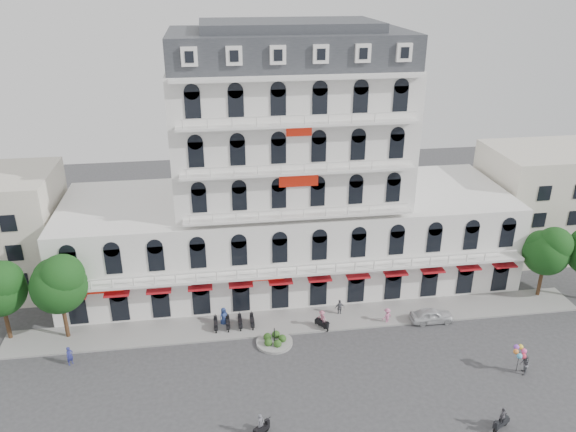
% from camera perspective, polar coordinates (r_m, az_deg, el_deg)
% --- Properties ---
extents(ground, '(120.00, 120.00, 0.00)m').
position_cam_1_polar(ground, '(45.99, 3.44, -16.89)').
color(ground, '#38383A').
rests_on(ground, ground).
extents(sidewalk, '(53.00, 4.00, 0.16)m').
position_cam_1_polar(sidewalk, '(52.97, 1.49, -10.56)').
color(sidewalk, gray).
rests_on(sidewalk, ground).
extents(main_building, '(45.00, 15.00, 25.80)m').
position_cam_1_polar(main_building, '(56.31, 0.07, 2.97)').
color(main_building, silver).
rests_on(main_building, ground).
extents(flank_building_east, '(14.00, 10.00, 12.00)m').
position_cam_1_polar(flank_building_east, '(70.09, 24.88, 1.48)').
color(flank_building_east, beige).
rests_on(flank_building_east, ground).
extents(traffic_island, '(3.20, 3.20, 1.60)m').
position_cam_1_polar(traffic_island, '(50.09, -1.39, -12.58)').
color(traffic_island, gray).
rests_on(traffic_island, ground).
extents(parked_scooter_row, '(4.40, 1.80, 1.10)m').
position_cam_1_polar(parked_scooter_row, '(52.31, -5.48, -11.27)').
color(parked_scooter_row, black).
rests_on(parked_scooter_row, ground).
extents(tree_west_inner, '(4.76, 4.76, 8.25)m').
position_cam_1_polar(tree_west_inner, '(51.62, -22.27, -6.21)').
color(tree_west_inner, '#382314').
rests_on(tree_west_inner, ground).
extents(tree_east_inner, '(4.40, 4.37, 7.57)m').
position_cam_1_polar(tree_east_inner, '(59.62, 24.85, -3.11)').
color(tree_east_inner, '#382314').
rests_on(tree_east_inner, ground).
extents(parked_car, '(3.97, 1.63, 1.35)m').
position_cam_1_polar(parked_car, '(54.21, 14.38, -9.76)').
color(parked_car, silver).
rests_on(parked_car, ground).
extents(rider_west, '(1.39, 1.23, 1.94)m').
position_cam_1_polar(rider_west, '(41.61, -2.79, -20.62)').
color(rider_west, black).
rests_on(rider_west, ground).
extents(rider_northeast, '(1.57, 1.00, 1.93)m').
position_cam_1_polar(rider_northeast, '(44.62, 20.92, -18.71)').
color(rider_northeast, black).
rests_on(rider_northeast, ground).
extents(rider_center, '(1.14, 1.47, 1.94)m').
position_cam_1_polar(rider_center, '(51.53, 3.46, -10.45)').
color(rider_center, black).
rests_on(rider_center, ground).
extents(pedestrian_left, '(1.03, 0.92, 1.77)m').
position_cam_1_polar(pedestrian_left, '(52.38, -6.54, -10.10)').
color(pedestrian_left, navy).
rests_on(pedestrian_left, ground).
extents(pedestrian_mid, '(0.97, 0.44, 1.63)m').
position_cam_1_polar(pedestrian_mid, '(53.61, 5.27, -9.26)').
color(pedestrian_mid, '#5A5B62').
rests_on(pedestrian_mid, ground).
extents(pedestrian_right, '(1.17, 0.97, 1.57)m').
position_cam_1_polar(pedestrian_right, '(53.09, 10.03, -9.96)').
color(pedestrian_right, '#CF6D97').
rests_on(pedestrian_right, ground).
extents(pedestrian_far, '(0.71, 0.71, 1.66)m').
position_cam_1_polar(pedestrian_far, '(50.78, -21.29, -13.09)').
color(pedestrian_far, navy).
rests_on(pedestrian_far, ground).
extents(balloon_vendor, '(1.44, 1.35, 2.45)m').
position_cam_1_polar(balloon_vendor, '(50.02, 22.76, -13.37)').
color(balloon_vendor, slate).
rests_on(balloon_vendor, ground).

